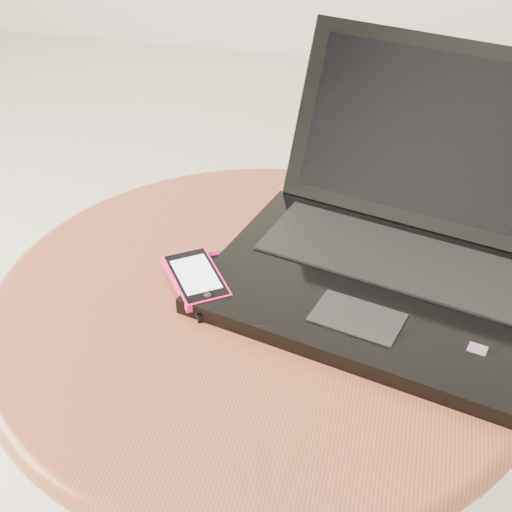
# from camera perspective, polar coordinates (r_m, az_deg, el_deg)

# --- Properties ---
(table) EXTENTS (0.66, 0.66, 0.52)m
(table) POSITION_cam_1_polar(r_m,az_deg,el_deg) (0.99, 0.49, -8.36)
(table) COLOR #5E3416
(table) RESTS_ON ground
(laptop) EXTENTS (0.47, 0.46, 0.24)m
(laptop) POSITION_cam_1_polar(r_m,az_deg,el_deg) (0.95, 10.30, 0.96)
(laptop) COLOR black
(laptop) RESTS_ON table
(phone_black) EXTENTS (0.11, 0.13, 0.01)m
(phone_black) POSITION_cam_1_polar(r_m,az_deg,el_deg) (0.94, -3.36, -2.14)
(phone_black) COLOR black
(phone_black) RESTS_ON table
(phone_pink) EXTENTS (0.10, 0.12, 0.01)m
(phone_pink) POSITION_cam_1_polar(r_m,az_deg,el_deg) (0.93, -4.42, -1.63)
(phone_pink) COLOR #FA1C6D
(phone_pink) RESTS_ON phone_black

